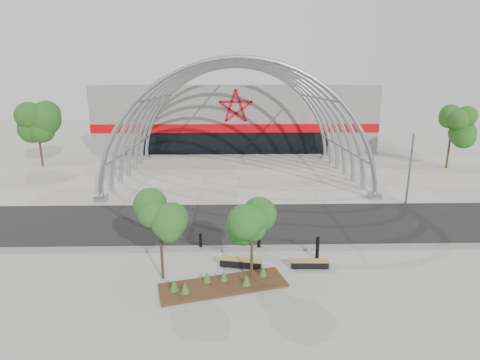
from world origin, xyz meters
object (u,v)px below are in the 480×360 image
Objects in this scene: street_tree_0 at (160,220)px; bollard_2 at (259,239)px; street_tree_1 at (252,224)px; bench_1 at (310,264)px; signal_pole at (410,168)px; bench_0 at (241,263)px.

street_tree_0 is 5.74m from bollard_2.
street_tree_1 is 2.02× the size of bench_1.
bench_1 is 1.62× the size of bollard_2.
bench_1 is (2.77, 0.98, -2.43)m from street_tree_1.
signal_pole reaches higher than bench_0.
street_tree_0 is at bearing -164.38° from bench_0.
street_tree_1 reaches higher than bench_0.
signal_pole is 1.31× the size of street_tree_0.
street_tree_0 reaches higher than bench_1.
bollard_2 is (0.54, 3.03, -2.06)m from street_tree_1.
bollard_2 reaches higher than bench_1.
signal_pole is 15.19m from bench_0.
bench_1 is (-8.73, -9.20, -2.45)m from signal_pole.
street_tree_1 is 3.81m from bench_1.
bench_1 is at bearing -42.60° from bollard_2.
street_tree_0 reaches higher than bench_0.
bollard_2 reaches higher than bench_0.
bollard_2 is (-10.96, -7.15, -2.08)m from signal_pole.
signal_pole is at bearing 37.18° from bench_0.
bench_1 is (3.22, -0.14, -0.02)m from bench_0.
signal_pole is at bearing 33.06° from street_tree_0.
bollard_2 is (4.45, 2.88, -2.20)m from street_tree_0.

